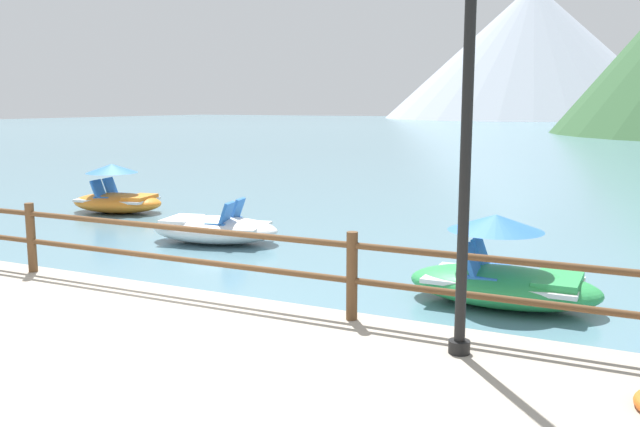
{
  "coord_description": "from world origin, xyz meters",
  "views": [
    {
      "loc": [
        5.17,
        -4.89,
        2.67
      ],
      "look_at": [
        0.31,
        5.0,
        0.9
      ],
      "focal_mm": 38.31,
      "sensor_mm": 36.0,
      "label": 1
    }
  ],
  "objects": [
    {
      "name": "pedal_boat_0",
      "position": [
        -2.44,
        5.92,
        0.27
      ],
      "size": [
        2.76,
        1.82,
        0.85
      ],
      "color": "white",
      "rests_on": "ground"
    },
    {
      "name": "lamp_post",
      "position": [
        3.67,
        1.07,
        2.85
      ],
      "size": [
        0.28,
        0.28,
        4.07
      ],
      "color": "black",
      "rests_on": "promenade_dock"
    },
    {
      "name": "distant_peak",
      "position": [
        -16.95,
        129.2,
        12.3
      ],
      "size": [
        53.86,
        53.86,
        24.6
      ],
      "primitive_type": "cone",
      "color": "#A8B2C1",
      "rests_on": "ground"
    },
    {
      "name": "pedal_boat_1",
      "position": [
        -6.78,
        7.95,
        0.4
      ],
      "size": [
        2.53,
        1.73,
        1.21
      ],
      "color": "orange",
      "rests_on": "ground"
    },
    {
      "name": "ground_plane",
      "position": [
        0.0,
        40.0,
        0.0
      ],
      "size": [
        200.0,
        200.0,
        0.0
      ],
      "primitive_type": "plane",
      "color": "slate"
    },
    {
      "name": "dock_railing",
      "position": [
        -0.0,
        1.55,
        0.98
      ],
      "size": [
        23.92,
        0.12,
        0.95
      ],
      "color": "brown",
      "rests_on": "promenade_dock"
    },
    {
      "name": "pedal_boat_4",
      "position": [
        3.45,
        4.16,
        0.4
      ],
      "size": [
        2.55,
        1.34,
        1.22
      ],
      "color": "green",
      "rests_on": "ground"
    }
  ]
}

